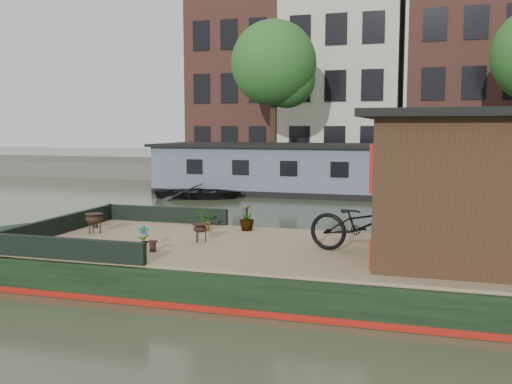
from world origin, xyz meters
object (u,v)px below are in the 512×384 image
(potted_plant_a, at_px, (144,237))
(brazier_front, at_px, (94,223))
(cabin, at_px, (491,185))
(dinghy, at_px, (199,189))
(bicycle, at_px, (364,224))
(brazier_rear, at_px, (200,233))

(potted_plant_a, distance_m, brazier_front, 1.88)
(potted_plant_a, bearing_deg, cabin, 7.29)
(brazier_front, height_order, dinghy, brazier_front)
(cabin, bearing_deg, brazier_front, 178.43)
(cabin, relative_size, bicycle, 2.05)
(brazier_rear, distance_m, dinghy, 12.10)
(potted_plant_a, relative_size, dinghy, 0.12)
(brazier_rear, xyz_separation_m, dinghy, (-4.62, 11.17, -0.47))
(brazier_rear, relative_size, dinghy, 0.10)
(brazier_front, distance_m, brazier_rear, 2.41)
(dinghy, bearing_deg, potted_plant_a, -170.36)
(bicycle, bearing_deg, brazier_front, 99.05)
(cabin, bearing_deg, bicycle, -176.33)
(cabin, bearing_deg, potted_plant_a, -172.71)
(brazier_rear, bearing_deg, potted_plant_a, -136.05)
(cabin, relative_size, potted_plant_a, 10.00)
(bicycle, distance_m, potted_plant_a, 3.90)
(brazier_front, bearing_deg, dinghy, 101.43)
(brazier_front, xyz_separation_m, dinghy, (-2.22, 10.98, -0.50))
(potted_plant_a, relative_size, brazier_front, 0.96)
(cabin, xyz_separation_m, potted_plant_a, (-5.83, -0.75, -1.03))
(brazier_front, xyz_separation_m, brazier_rear, (2.40, -0.20, -0.03))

